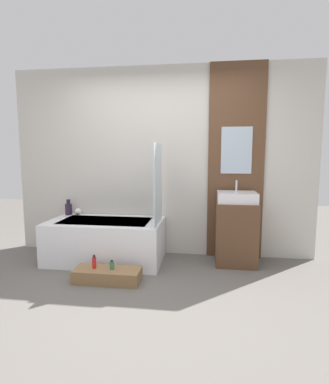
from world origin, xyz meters
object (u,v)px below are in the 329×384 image
sink (237,197)px  bottle_soap_primary (94,262)px  bathtub (106,241)px  wooden_step_bench (107,275)px  vase_tall_dark (69,208)px  bottle_soap_secondary (112,265)px  vase_round_light (78,212)px

sink → bottle_soap_primary: sink is taller
bathtub → bottle_soap_primary: size_ratio=9.83×
bathtub → wooden_step_bench: (0.23, -0.64, -0.20)m
vase_tall_dark → bottle_soap_secondary: 1.40m
sink → vase_round_light: sink is taller
wooden_step_bench → vase_round_light: vase_round_light is taller
vase_round_light → bottle_soap_primary: 1.17m
wooden_step_bench → bottle_soap_primary: 0.20m
bottle_soap_primary → vase_tall_dark: bearing=127.9°
vase_tall_dark → sink: bearing=-3.9°
sink → bottle_soap_secondary: 1.75m
bathtub → bottle_soap_secondary: (0.29, -0.64, -0.08)m
vase_tall_dark → wooden_step_bench: bearing=-46.9°
wooden_step_bench → bottle_soap_primary: (-0.15, 0.00, 0.14)m
wooden_step_bench → vase_round_light: (-0.74, 0.94, 0.52)m
bathtub → vase_tall_dark: (-0.65, 0.30, 0.36)m
sink → vase_tall_dark: size_ratio=2.19×
bathtub → bottle_soap_secondary: bearing=-65.9°
wooden_step_bench → bottle_soap_secondary: bottle_soap_secondary is taller
wooden_step_bench → vase_tall_dark: size_ratio=3.33×
wooden_step_bench → bathtub: bearing=109.8°
bathtub → vase_tall_dark: bearing=155.3°
bathtub → bottle_soap_primary: bearing=-82.7°
vase_round_light → wooden_step_bench: bearing=-51.8°
bathtub → vase_round_light: vase_round_light is taller
vase_round_light → bottle_soap_secondary: vase_round_light is taller
vase_round_light → bottle_soap_primary: size_ratio=0.62×
vase_tall_dark → bottle_soap_primary: bearing=-52.1°
bathtub → wooden_step_bench: 0.71m
bathtub → wooden_step_bench: bearing=-70.2°
sink → bottle_soap_primary: bearing=-154.2°
bottle_soap_primary → bottle_soap_secondary: size_ratio=1.47×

